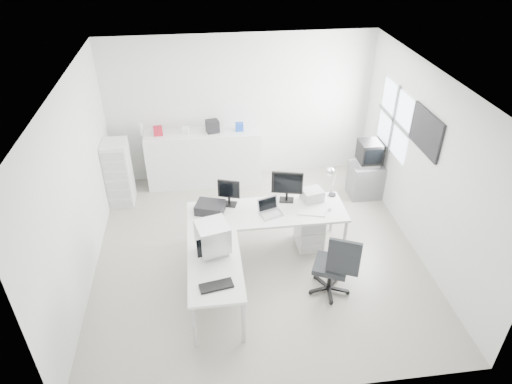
{
  "coord_description": "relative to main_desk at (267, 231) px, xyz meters",
  "views": [
    {
      "loc": [
        -0.75,
        -5.55,
        4.74
      ],
      "look_at": [
        0.0,
        0.2,
        1.0
      ],
      "focal_mm": 32.0,
      "sensor_mm": 36.0,
      "label": 1
    }
  ],
  "objects": [
    {
      "name": "laser_printer",
      "position": [
        0.75,
        0.22,
        0.46
      ],
      "size": [
        0.36,
        0.33,
        0.18
      ],
      "primitive_type": "cube",
      "rotation": [
        0.0,
        0.0,
        0.22
      ],
      "color": "#AEAEAE",
      "rests_on": "main_desk"
    },
    {
      "name": "tv_cabinet",
      "position": [
        2.08,
        1.36,
        -0.05
      ],
      "size": [
        0.59,
        0.49,
        0.65
      ],
      "primitive_type": "cube",
      "color": "slate",
      "rests_on": "floor"
    },
    {
      "name": "ceiling",
      "position": [
        -0.14,
        -0.03,
        2.42
      ],
      "size": [
        5.0,
        5.0,
        0.01
      ],
      "primitive_type": "cube",
      "color": "white",
      "rests_on": "back_wall"
    },
    {
      "name": "clutter_box_a",
      "position": [
        -1.69,
        2.21,
        0.78
      ],
      "size": [
        0.18,
        0.16,
        0.16
      ],
      "primitive_type": "cube",
      "rotation": [
        0.0,
        0.0,
        0.12
      ],
      "color": "maroon",
      "rests_on": "sideboard"
    },
    {
      "name": "desk_lamp",
      "position": [
        1.1,
        0.3,
        0.63
      ],
      "size": [
        0.19,
        0.19,
        0.5
      ],
      "primitive_type": null,
      "rotation": [
        0.0,
        0.0,
        0.15
      ],
      "color": "silver",
      "rests_on": "main_desk"
    },
    {
      "name": "black_keyboard",
      "position": [
        -0.85,
        -1.5,
        0.39
      ],
      "size": [
        0.44,
        0.24,
        0.03
      ],
      "primitive_type": "cube",
      "rotation": [
        0.0,
        0.0,
        0.18
      ],
      "color": "black",
      "rests_on": "side_desk"
    },
    {
      "name": "office_chair",
      "position": [
        0.75,
        -1.01,
        0.14
      ],
      "size": [
        0.79,
        0.79,
        1.03
      ],
      "primitive_type": null,
      "rotation": [
        0.0,
        0.0,
        -0.43
      ],
      "color": "#242728",
      "rests_on": "floor"
    },
    {
      "name": "crt_tv",
      "position": [
        2.08,
        1.36,
        0.5
      ],
      "size": [
        0.5,
        0.48,
        0.45
      ],
      "primitive_type": null,
      "color": "black",
      "rests_on": "tv_cabinet"
    },
    {
      "name": "filing_cabinet",
      "position": [
        -2.42,
        1.71,
        0.23
      ],
      "size": [
        0.42,
        0.5,
        1.21
      ],
      "primitive_type": "cube",
      "color": "silver",
      "rests_on": "floor"
    },
    {
      "name": "main_desk",
      "position": [
        0.0,
        0.0,
        0.0
      ],
      "size": [
        2.4,
        0.8,
        0.75
      ],
      "primitive_type": null,
      "color": "silver",
      "rests_on": "floor"
    },
    {
      "name": "clutter_box_d",
      "position": [
        -0.19,
        2.21,
        0.77
      ],
      "size": [
        0.15,
        0.13,
        0.15
      ],
      "primitive_type": "cube",
      "rotation": [
        0.0,
        0.0,
        -0.04
      ],
      "color": "#1842AA",
      "rests_on": "sideboard"
    },
    {
      "name": "inkjet_printer",
      "position": [
        -0.85,
        0.1,
        0.45
      ],
      "size": [
        0.49,
        0.44,
        0.15
      ],
      "primitive_type": "cube",
      "rotation": [
        0.0,
        0.0,
        -0.32
      ],
      "color": "black",
      "rests_on": "main_desk"
    },
    {
      "name": "right_wall",
      "position": [
        2.36,
        -0.03,
        1.02
      ],
      "size": [
        0.02,
        5.0,
        2.8
      ],
      "primitive_type": "cube",
      "color": "silver",
      "rests_on": "floor"
    },
    {
      "name": "drawer_pedestal",
      "position": [
        0.7,
        0.05,
        -0.08
      ],
      "size": [
        0.4,
        0.5,
        0.6
      ],
      "primitive_type": "cube",
      "color": "silver",
      "rests_on": "floor"
    },
    {
      "name": "crt_monitor",
      "position": [
        -0.85,
        -0.85,
        0.58
      ],
      "size": [
        0.44,
        0.44,
        0.42
      ],
      "primitive_type": null,
      "rotation": [
        0.0,
        0.0,
        0.24
      ],
      "color": "#B7B7BA",
      "rests_on": "side_desk"
    },
    {
      "name": "side_desk",
      "position": [
        -0.85,
        -1.1,
        0.0
      ],
      "size": [
        0.7,
        1.4,
        0.75
      ],
      "primitive_type": null,
      "color": "silver",
      "rests_on": "floor"
    },
    {
      "name": "left_wall",
      "position": [
        -2.64,
        -0.03,
        1.02
      ],
      "size": [
        0.02,
        5.0,
        2.8
      ],
      "primitive_type": "cube",
      "color": "silver",
      "rests_on": "floor"
    },
    {
      "name": "clutter_bottle",
      "position": [
        -1.99,
        2.25,
        0.81
      ],
      "size": [
        0.07,
        0.07,
        0.22
      ],
      "primitive_type": "cylinder",
      "color": "silver",
      "rests_on": "sideboard"
    },
    {
      "name": "sideboard",
      "position": [
        -0.89,
        2.21,
        0.16
      ],
      "size": [
        2.15,
        0.54,
        1.08
      ],
      "primitive_type": "cube",
      "color": "silver",
      "rests_on": "floor"
    },
    {
      "name": "wall_picture",
      "position": [
        2.33,
        0.07,
        1.52
      ],
      "size": [
        0.04,
        0.9,
        0.6
      ],
      "primitive_type": null,
      "color": "black",
      "rests_on": "right_wall"
    },
    {
      "name": "clutter_box_c",
      "position": [
        -0.69,
        2.21,
        0.81
      ],
      "size": [
        0.26,
        0.25,
        0.23
      ],
      "primitive_type": "cube",
      "rotation": [
        0.0,
        0.0,
        0.21
      ],
      "color": "black",
      "rests_on": "sideboard"
    },
    {
      "name": "white_mouse",
      "position": [
        0.95,
        -0.1,
        0.4
      ],
      "size": [
        0.06,
        0.06,
        0.06
      ],
      "primitive_type": "sphere",
      "color": "silver",
      "rests_on": "main_desk"
    },
    {
      "name": "white_keyboard",
      "position": [
        0.65,
        -0.15,
        0.38
      ],
      "size": [
        0.44,
        0.24,
        0.02
      ],
      "primitive_type": "cube",
      "rotation": [
        0.0,
        0.0,
        -0.26
      ],
      "color": "silver",
      "rests_on": "main_desk"
    },
    {
      "name": "laptop",
      "position": [
        0.05,
        -0.1,
        0.48
      ],
      "size": [
        0.41,
        0.42,
        0.22
      ],
      "primitive_type": null,
      "rotation": [
        0.0,
        0.0,
        0.32
      ],
      "color": "#B7B7BA",
      "rests_on": "main_desk"
    },
    {
      "name": "clutter_box_b",
      "position": [
        -1.19,
        2.21,
        0.76
      ],
      "size": [
        0.15,
        0.13,
        0.12
      ],
      "primitive_type": "cube",
      "rotation": [
        0.0,
        0.0,
        -0.24
      ],
      "color": "silver",
      "rests_on": "sideboard"
    },
    {
      "name": "back_wall",
      "position": [
        -0.14,
        2.47,
        1.02
      ],
      "size": [
        5.0,
        0.02,
        2.8
      ],
      "primitive_type": "cube",
      "color": "silver",
      "rests_on": "floor"
    },
    {
      "name": "lcd_monitor_small",
      "position": [
        -0.55,
        0.25,
        0.59
      ],
      "size": [
        0.38,
        0.29,
        0.43
      ],
      "primitive_type": null,
      "rotation": [
        0.0,
        0.0,
        -0.32
      ],
      "color": "black",
      "rests_on": "main_desk"
    },
    {
      "name": "floor",
      "position": [
        -0.14,
        -0.03,
        -0.38
      ],
      "size": [
        5.0,
        5.0,
        0.01
      ],
      "primitive_type": "cube",
      "color": "beige",
      "rests_on": "ground"
    },
    {
      "name": "lcd_monitor_large",
      "position": [
        0.35,
        0.25,
        0.63
      ],
      "size": [
        0.52,
        0.3,
        0.5
      ],
      "primitive_type": null,
      "rotation": [
        0.0,
        0.0,
        -0.24
      ],
      "color": "black",
      "rests_on": "main_desk"
    },
    {
      "name": "window",
      "position": [
        2.34,
        1.17,
        1.23
      ],
      "size": [
        0.02,
        1.2,
        1.1
      ],
      "primitive_type": null,
      "color": "white",
      "rests_on": "right_wall"
    }
  ]
}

